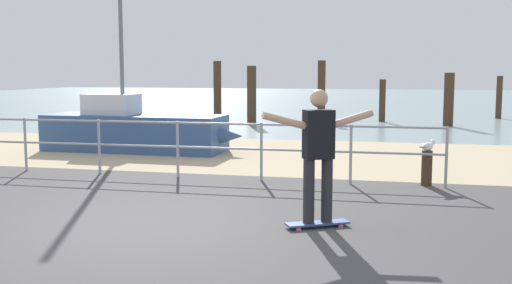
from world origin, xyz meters
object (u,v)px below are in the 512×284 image
(skateboard, at_px, (317,223))
(seagull, at_px, (428,146))
(sailboat, at_px, (141,130))
(skateboarder, at_px, (318,148))
(bollard_short, at_px, (427,169))

(skateboard, relative_size, seagull, 1.77)
(sailboat, distance_m, skateboard, 8.06)
(seagull, bearing_deg, skateboarder, -114.82)
(sailboat, xyz_separation_m, seagull, (6.57, -3.04, 0.17))
(skateboarder, distance_m, seagull, 3.52)
(skateboard, height_order, seagull, seagull)
(sailboat, height_order, skateboarder, sailboat)
(skateboard, xyz_separation_m, skateboarder, (-0.00, -0.00, 0.95))
(bollard_short, bearing_deg, sailboat, 155.01)
(skateboarder, relative_size, seagull, 3.68)
(skateboard, xyz_separation_m, seagull, (1.47, 3.18, 0.62))
(skateboard, bearing_deg, skateboarder, -165.96)
(sailboat, xyz_separation_m, skateboard, (5.10, -6.22, -0.46))
(skateboard, bearing_deg, bollard_short, 65.21)
(skateboard, bearing_deg, seagull, 65.18)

